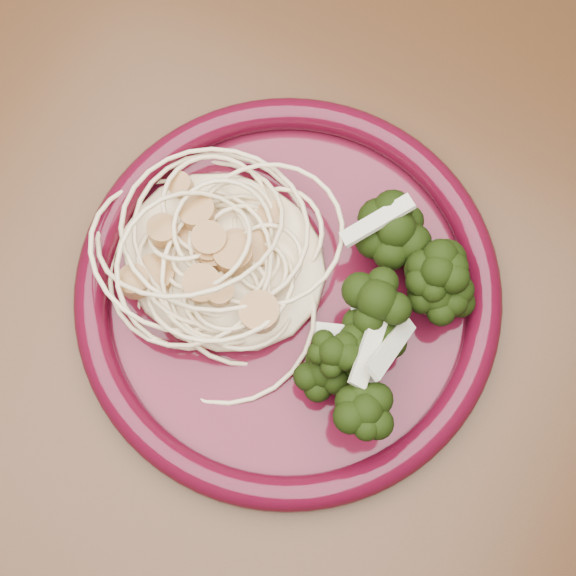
{
  "coord_description": "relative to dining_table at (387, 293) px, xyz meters",
  "views": [
    {
      "loc": [
        0.01,
        -0.2,
        1.28
      ],
      "look_at": [
        -0.06,
        -0.07,
        0.77
      ],
      "focal_mm": 50.0,
      "sensor_mm": 36.0,
      "label": 1
    }
  ],
  "objects": [
    {
      "name": "dinner_plate",
      "position": [
        -0.06,
        -0.07,
        0.11
      ],
      "size": [
        0.3,
        0.3,
        0.02
      ],
      "rotation": [
        0.0,
        0.0,
        0.03
      ],
      "color": "#4A0C1C",
      "rests_on": "dining_table"
    },
    {
      "name": "onion_garnish",
      "position": [
        0.0,
        -0.06,
        0.16
      ],
      "size": [
        0.07,
        0.1,
        0.06
      ],
      "primitive_type": null,
      "rotation": [
        0.0,
        0.0,
        0.03
      ],
      "color": "beige",
      "rests_on": "broccoli_pile"
    },
    {
      "name": "scallop_cluster",
      "position": [
        -0.11,
        -0.07,
        0.16
      ],
      "size": [
        0.12,
        0.12,
        0.04
      ],
      "primitive_type": null,
      "rotation": [
        0.0,
        0.0,
        0.03
      ],
      "color": "#B6864D",
      "rests_on": "spaghetti_pile"
    },
    {
      "name": "spaghetti_pile",
      "position": [
        -0.11,
        -0.07,
        0.12
      ],
      "size": [
        0.15,
        0.13,
        0.03
      ],
      "primitive_type": "ellipsoid",
      "rotation": [
        0.0,
        0.0,
        0.03
      ],
      "color": "beige",
      "rests_on": "dinner_plate"
    },
    {
      "name": "dining_table",
      "position": [
        0.0,
        0.0,
        0.0
      ],
      "size": [
        1.2,
        0.8,
        0.75
      ],
      "color": "#472814",
      "rests_on": "ground"
    },
    {
      "name": "broccoli_pile",
      "position": [
        0.0,
        -0.06,
        0.13
      ],
      "size": [
        0.09,
        0.15,
        0.05
      ],
      "primitive_type": "ellipsoid",
      "rotation": [
        0.0,
        0.0,
        0.03
      ],
      "color": "black",
      "rests_on": "dinner_plate"
    }
  ]
}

